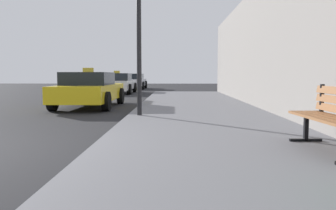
{
  "coord_description": "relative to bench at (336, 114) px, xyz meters",
  "views": [
    {
      "loc": [
        3.23,
        -4.88,
        1.19
      ],
      "look_at": [
        3.11,
        0.87,
        0.67
      ],
      "focal_mm": 36.04,
      "sensor_mm": 36.0,
      "label": 1
    }
  ],
  "objects": [
    {
      "name": "sidewalk",
      "position": [
        -1.39,
        0.34,
        -0.59
      ],
      "size": [
        4.0,
        32.0,
        0.15
      ],
      "primitive_type": "cube",
      "color": "slate",
      "rests_on": "ground_plane"
    },
    {
      "name": "bench",
      "position": [
        0.0,
        0.0,
        0.0
      ],
      "size": [
        0.57,
        1.64,
        0.89
      ],
      "rotation": [
        0.0,
        0.0,
        0.04
      ],
      "color": "brown",
      "rests_on": "sidewalk"
    },
    {
      "name": "car_yellow",
      "position": [
        -5.27,
        7.68,
        -0.01
      ],
      "size": [
        1.99,
        4.45,
        1.43
      ],
      "color": "yellow",
      "rests_on": "ground_plane"
    },
    {
      "name": "car_white",
      "position": [
        -5.81,
        16.79,
        -0.01
      ],
      "size": [
        2.07,
        4.25,
        1.43
      ],
      "color": "white",
      "rests_on": "ground_plane"
    },
    {
      "name": "car_silver",
      "position": [
        -5.61,
        23.58,
        -0.02
      ],
      "size": [
        1.99,
        4.17,
        1.27
      ],
      "color": "#B7B7BF",
      "rests_on": "ground_plane"
    }
  ]
}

